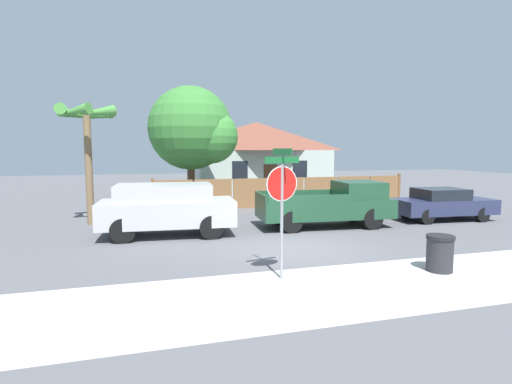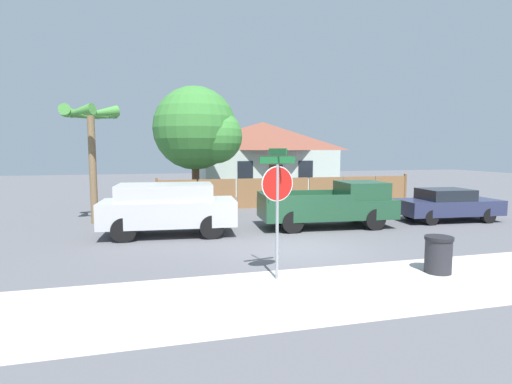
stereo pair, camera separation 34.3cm
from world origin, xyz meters
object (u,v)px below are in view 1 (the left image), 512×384
(oak_tree, at_px, (195,130))
(stop_sign, at_px, (282,192))
(palm_tree, at_px, (87,123))
(house, at_px, (257,156))
(parked_sedan, at_px, (442,204))
(orange_pickup, at_px, (330,205))
(trash_bin, at_px, (440,253))
(red_suv, at_px, (167,208))

(oak_tree, height_order, stop_sign, oak_tree)
(stop_sign, bearing_deg, palm_tree, 109.19)
(house, distance_m, parked_sedan, 14.45)
(house, relative_size, parked_sedan, 2.30)
(orange_pickup, height_order, trash_bin, orange_pickup)
(red_suv, height_order, orange_pickup, red_suv)
(palm_tree, relative_size, parked_sedan, 1.10)
(palm_tree, distance_m, parked_sedan, 14.78)
(oak_tree, height_order, red_suv, oak_tree)
(red_suv, relative_size, stop_sign, 1.56)
(palm_tree, distance_m, orange_pickup, 9.92)
(orange_pickup, xyz_separation_m, parked_sedan, (5.18, 0.02, -0.16))
(orange_pickup, xyz_separation_m, stop_sign, (-3.91, -5.38, 1.15))
(red_suv, relative_size, orange_pickup, 0.90)
(parked_sedan, bearing_deg, oak_tree, 146.74)
(palm_tree, xyz_separation_m, trash_bin, (8.87, -8.97, -3.52))
(palm_tree, height_order, parked_sedan, palm_tree)
(orange_pickup, bearing_deg, parked_sedan, 4.50)
(red_suv, bearing_deg, palm_tree, 136.64)
(palm_tree, bearing_deg, oak_tree, 41.59)
(oak_tree, bearing_deg, stop_sign, -88.65)
(house, distance_m, stop_sign, 19.74)
(oak_tree, relative_size, trash_bin, 7.05)
(palm_tree, height_order, stop_sign, palm_tree)
(oak_tree, xyz_separation_m, stop_sign, (0.30, -12.62, -1.96))
(red_suv, relative_size, trash_bin, 5.24)
(trash_bin, bearing_deg, red_suv, 135.79)
(palm_tree, xyz_separation_m, stop_sign, (4.99, -8.45, -1.97))
(house, xyz_separation_m, stop_sign, (-4.93, -19.11, -0.54))
(palm_tree, xyz_separation_m, parked_sedan, (14.09, -3.05, -3.27))
(oak_tree, bearing_deg, parked_sedan, -37.54)
(house, xyz_separation_m, orange_pickup, (-1.02, -13.73, -1.69))
(house, relative_size, oak_tree, 1.56)
(oak_tree, distance_m, parked_sedan, 12.29)
(palm_tree, bearing_deg, orange_pickup, -19.02)
(trash_bin, bearing_deg, stop_sign, 172.33)
(palm_tree, height_order, trash_bin, palm_tree)
(palm_tree, relative_size, orange_pickup, 0.90)
(house, distance_m, orange_pickup, 13.87)
(red_suv, relative_size, parked_sedan, 1.10)
(trash_bin, bearing_deg, parked_sedan, 48.65)
(red_suv, xyz_separation_m, trash_bin, (6.09, -5.92, -0.53))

